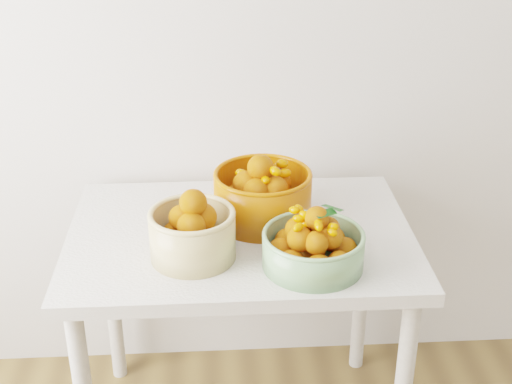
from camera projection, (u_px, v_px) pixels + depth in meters
table at (241, 260)px, 2.11m from camera, size 1.00×0.70×0.75m
bowl_cream at (193, 232)px, 1.91m from camera, size 0.29×0.29×0.20m
bowl_green at (313, 246)px, 1.88m from camera, size 0.28×0.28×0.17m
bowl_orange at (263, 195)px, 2.10m from camera, size 0.35×0.35×0.21m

